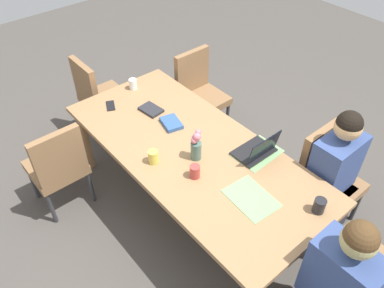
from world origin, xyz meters
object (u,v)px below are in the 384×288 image
at_px(laptop_near_left_near, 257,150).
at_px(book_blue_cover, 151,110).
at_px(coffee_mug_near_right, 133,84).
at_px(phone_black, 111,106).
at_px(chair_near_left_near, 326,173).
at_px(coffee_mug_centre_left, 153,157).
at_px(dining_table, 192,155).
at_px(chair_head_right_left_far, 98,94).
at_px(coffee_mug_near_left, 195,171).
at_px(book_red_cover, 171,123).
at_px(coffee_mug_centre_right, 319,206).
at_px(person_near_left_near, 330,180).
at_px(chair_near_right_near, 199,90).
at_px(flower_vase, 196,145).
at_px(chair_far_right_mid, 58,165).

relative_size(laptop_near_left_near, book_blue_cover, 1.60).
bearing_deg(coffee_mug_near_right, phone_black, 108.27).
height_order(chair_near_left_near, coffee_mug_centre_left, chair_near_left_near).
xyz_separation_m(dining_table, chair_head_right_left_far, (1.47, 0.05, -0.16)).
bearing_deg(coffee_mug_near_left, book_red_cover, -22.13).
relative_size(coffee_mug_near_left, coffee_mug_centre_left, 0.94).
bearing_deg(coffee_mug_centre_right, chair_near_left_near, -64.24).
xyz_separation_m(coffee_mug_centre_right, book_blue_cover, (1.63, 0.21, -0.04)).
bearing_deg(book_red_cover, laptop_near_left_near, -145.38).
height_order(chair_near_left_near, phone_black, chair_near_left_near).
bearing_deg(phone_black, person_near_left_near, 54.19).
bearing_deg(person_near_left_near, laptop_near_left_near, 42.37).
xyz_separation_m(person_near_left_near, chair_near_right_near, (1.67, -0.06, -0.03)).
xyz_separation_m(person_near_left_near, phone_black, (1.73, 0.94, 0.20)).
distance_m(coffee_mug_near_right, book_red_cover, 0.67).
distance_m(person_near_left_near, coffee_mug_centre_right, 0.60).
xyz_separation_m(coffee_mug_centre_left, book_blue_cover, (0.54, -0.36, -0.04)).
distance_m(laptop_near_left_near, phone_black, 1.39).
bearing_deg(dining_table, coffee_mug_centre_left, 77.15).
distance_m(chair_near_left_near, coffee_mug_centre_right, 0.68).
distance_m(dining_table, coffee_mug_centre_left, 0.35).
bearing_deg(phone_black, chair_near_left_near, 56.81).
xyz_separation_m(flower_vase, laptop_near_left_near, (-0.28, -0.38, -0.08)).
xyz_separation_m(dining_table, coffee_mug_centre_right, (-1.02, -0.25, 0.12)).
bearing_deg(coffee_mug_near_left, book_blue_cover, -14.40).
height_order(laptop_near_left_near, book_blue_cover, laptop_near_left_near).
relative_size(dining_table, laptop_near_left_near, 7.20).
distance_m(chair_far_right_mid, book_red_cover, 1.02).
relative_size(laptop_near_left_near, phone_black, 2.13).
distance_m(chair_near_right_near, coffee_mug_centre_right, 1.97).
distance_m(coffee_mug_near_right, coffee_mug_centre_left, 1.04).
bearing_deg(book_blue_cover, chair_near_right_near, -80.08).
xyz_separation_m(chair_head_right_left_far, book_red_cover, (-1.12, -0.11, 0.24)).
xyz_separation_m(chair_head_right_left_far, phone_black, (-0.56, 0.15, 0.23)).
bearing_deg(chair_far_right_mid, chair_near_left_near, -132.69).
bearing_deg(chair_near_right_near, coffee_mug_centre_right, 163.24).
height_order(chair_near_left_near, book_red_cover, chair_near_left_near).
xyz_separation_m(chair_far_right_mid, laptop_near_left_near, (-1.14, -1.17, 0.27)).
xyz_separation_m(chair_near_right_near, laptop_near_left_near, (-1.23, 0.47, 0.27)).
height_order(chair_near_left_near, coffee_mug_near_left, chair_near_left_near).
relative_size(dining_table, coffee_mug_near_left, 22.38).
distance_m(person_near_left_near, chair_head_right_left_far, 2.43).
bearing_deg(person_near_left_near, coffee_mug_near_right, 18.93).
bearing_deg(chair_near_right_near, phone_black, 86.75).
distance_m(coffee_mug_centre_right, book_blue_cover, 1.65).
xyz_separation_m(chair_near_left_near, book_blue_cover, (1.36, 0.77, 0.24)).
relative_size(person_near_left_near, coffee_mug_centre_right, 10.92).
xyz_separation_m(coffee_mug_near_right, book_blue_cover, (-0.40, 0.08, -0.04)).
xyz_separation_m(chair_near_left_near, coffee_mug_centre_right, (-0.27, 0.56, 0.28)).
xyz_separation_m(chair_head_right_left_far, book_blue_cover, (-0.85, -0.09, 0.24)).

